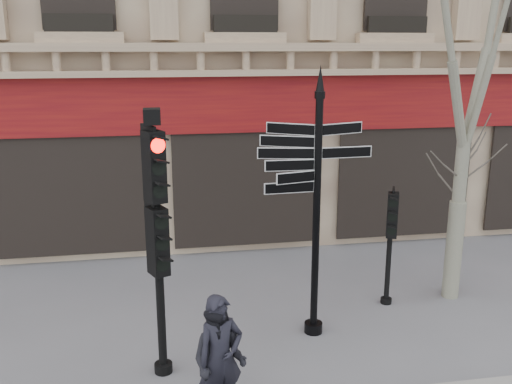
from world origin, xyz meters
TOP-DOWN VIEW (x-y plane):
  - ground at (0.00, 0.00)m, footprint 80.00×80.00m
  - fingerpost at (0.56, 0.73)m, footprint 2.15×2.15m
  - traffic_signal_main at (-2.06, -0.09)m, footprint 0.54×0.48m
  - traffic_signal_secondary at (2.27, 1.60)m, footprint 0.45×0.39m
  - plane_tree at (3.66, 1.68)m, footprint 2.88×2.88m
  - pedestrian_a at (-1.30, -1.30)m, footprint 0.74×0.60m
  - pedestrian_b at (-1.31, -1.30)m, footprint 0.98×0.90m

SIDE VIEW (x-z plane):
  - ground at x=0.00m, z-range 0.00..0.00m
  - pedestrian_b at x=-1.31m, z-range 0.00..1.62m
  - pedestrian_a at x=-1.30m, z-range 0.00..1.76m
  - traffic_signal_secondary at x=2.27m, z-range 0.44..2.69m
  - traffic_signal_main at x=-2.06m, z-range 0.53..4.60m
  - fingerpost at x=0.56m, z-range 0.79..5.39m
  - plane_tree at x=3.66m, z-range 1.54..9.18m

